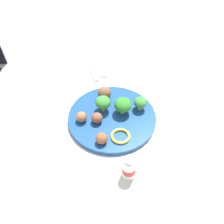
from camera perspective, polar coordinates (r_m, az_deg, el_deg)
ground_plane at (r=0.90m, az=0.00°, el=-1.57°), size 4.00×4.00×0.00m
plate at (r=0.89m, az=0.00°, el=-1.23°), size 0.28×0.28×0.02m
broccoli_floret_back_right at (r=0.88m, az=-1.85°, el=1.96°), size 0.05×0.05×0.05m
broccoli_floret_front_left at (r=0.87m, az=2.23°, el=1.43°), size 0.05×0.05×0.06m
broccoli_floret_center at (r=0.89m, az=5.80°, el=1.91°), size 0.04×0.04×0.05m
meatball_back_right at (r=0.93m, az=-1.76°, el=3.87°), size 0.04×0.04×0.04m
meatball_near_rim at (r=0.86m, az=-6.26°, el=-1.02°), size 0.03×0.03×0.03m
meatball_far_rim at (r=0.81m, az=-2.14°, el=-5.41°), size 0.03×0.03×0.03m
meatball_mid_right at (r=0.86m, az=-3.09°, el=-1.23°), size 0.03×0.03×0.03m
pepper_ring_front_left at (r=0.83m, az=1.53°, el=-4.99°), size 0.07×0.07×0.01m
napkin at (r=1.08m, az=-3.53°, el=8.76°), size 0.17×0.12×0.01m
fork at (r=1.08m, az=-2.48°, el=8.91°), size 0.12×0.02×0.01m
knife at (r=1.07m, az=-4.37°, el=8.56°), size 0.15×0.02×0.01m
yogurt_bottle at (r=0.75m, az=3.50°, el=-11.35°), size 0.04×0.04×0.08m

